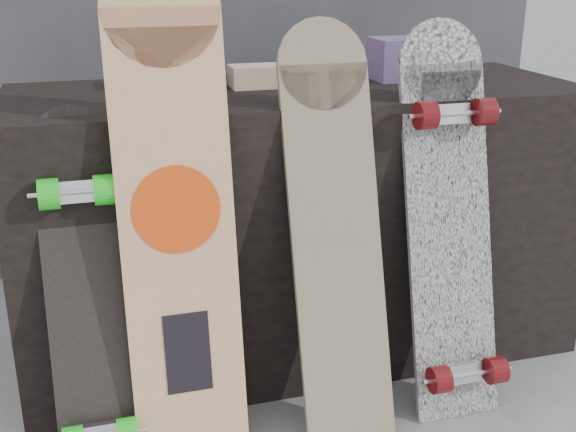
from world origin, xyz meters
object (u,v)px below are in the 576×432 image
object	(u,v)px
vendor_table	(298,222)
skateboard_dark	(87,290)
longboard_geisha	(176,202)
longboard_celtic	(335,221)
longboard_cascadia	(451,217)

from	to	relation	value
vendor_table	skateboard_dark	bearing A→B (deg)	-149.98
vendor_table	longboard_geisha	distance (m)	0.59
longboard_celtic	longboard_cascadia	size ratio (longest dim) A/B	1.01
longboard_celtic	skateboard_dark	world-z (taller)	longboard_celtic
longboard_geisha	longboard_cascadia	size ratio (longest dim) A/B	1.17
longboard_cascadia	skateboard_dark	bearing A→B (deg)	178.86
longboard_celtic	skateboard_dark	xyz separation A→B (m)	(-0.60, 0.02, -0.11)
longboard_geisha	vendor_table	bearing A→B (deg)	42.27
longboard_celtic	longboard_cascadia	bearing A→B (deg)	0.14
longboard_cascadia	vendor_table	bearing A→B (deg)	128.17
longboard_geisha	longboard_cascadia	xyz separation A→B (m)	(0.70, -0.01, -0.10)
longboard_celtic	longboard_cascadia	distance (m)	0.32
longboard_celtic	skateboard_dark	distance (m)	0.61
longboard_celtic	longboard_cascadia	world-z (taller)	longboard_celtic
longboard_cascadia	longboard_geisha	bearing A→B (deg)	179.38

